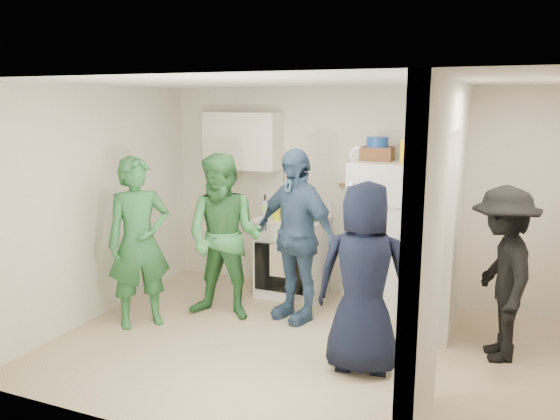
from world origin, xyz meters
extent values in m
plane|color=tan|center=(0.00, 0.00, 0.00)|extent=(4.80, 4.80, 0.00)
plane|color=silver|center=(0.00, 1.70, 1.25)|extent=(4.80, 0.00, 4.80)
plane|color=silver|center=(0.00, -1.70, 1.25)|extent=(4.80, 0.00, 4.80)
plane|color=silver|center=(-2.40, 0.00, 1.25)|extent=(0.00, 3.40, 3.40)
plane|color=white|center=(0.00, 0.00, 2.50)|extent=(4.80, 4.80, 0.00)
cube|color=silver|center=(1.20, 1.10, 1.25)|extent=(0.12, 1.20, 2.50)
cube|color=silver|center=(1.20, -1.10, 1.25)|extent=(0.12, 1.20, 2.50)
cube|color=silver|center=(1.20, 0.00, 2.30)|extent=(0.12, 1.00, 0.40)
cube|color=white|center=(-0.67, 1.37, 0.48)|extent=(0.81, 0.67, 0.96)
cube|color=silver|center=(-1.40, 1.52, 1.85)|extent=(0.95, 0.34, 0.70)
cube|color=silver|center=(0.42, 1.34, 0.84)|extent=(0.69, 0.67, 1.69)
cube|color=brown|center=(0.32, 1.39, 1.76)|extent=(0.35, 0.25, 0.15)
cylinder|color=navy|center=(0.32, 1.39, 1.89)|extent=(0.24, 0.24, 0.11)
cylinder|color=yellow|center=(0.64, 1.24, 1.81)|extent=(0.09, 0.09, 0.25)
cylinder|color=white|center=(0.05, 1.68, 1.70)|extent=(0.22, 0.02, 0.22)
cube|color=olive|center=(0.00, 1.65, 1.35)|extent=(0.35, 0.08, 0.03)
cylinder|color=#EDFD15|center=(-0.79, 1.15, 1.09)|extent=(0.09, 0.09, 0.25)
cylinder|color=red|center=(-0.45, 1.17, 1.02)|extent=(0.09, 0.09, 0.12)
imported|color=#296832|center=(-1.80, -0.11, 0.89)|extent=(0.75, 0.77, 1.79)
imported|color=#3B874B|center=(-1.08, 0.41, 0.90)|extent=(0.92, 0.75, 1.80)
imported|color=#39587D|center=(-0.37, 0.67, 0.93)|extent=(1.18, 0.83, 1.86)
imported|color=black|center=(0.60, -0.20, 0.84)|extent=(0.90, 0.66, 1.69)
imported|color=black|center=(1.69, 0.51, 0.80)|extent=(0.81, 1.14, 1.60)
cylinder|color=maroon|center=(-0.95, 1.50, 1.08)|extent=(0.06, 0.06, 0.25)
cylinder|color=#184A1D|center=(-0.84, 1.29, 1.11)|extent=(0.08, 0.08, 0.30)
cylinder|color=#B4BCC3|center=(-0.76, 1.50, 1.12)|extent=(0.06, 0.06, 0.32)
cylinder|color=#57290F|center=(-0.64, 1.31, 1.09)|extent=(0.07, 0.07, 0.26)
cylinder|color=#99A3AA|center=(-0.56, 1.55, 1.08)|extent=(0.06, 0.06, 0.25)
cylinder|color=#173F1E|center=(-0.47, 1.40, 1.10)|extent=(0.06, 0.06, 0.28)
cylinder|color=olive|center=(-0.40, 1.50, 1.11)|extent=(0.08, 0.08, 0.29)
cylinder|color=#A7B1B3|center=(-0.98, 1.25, 1.10)|extent=(0.07, 0.07, 0.28)
cylinder|color=#562D0E|center=(-0.60, 1.46, 1.12)|extent=(0.07, 0.07, 0.31)
cylinder|color=#1D552C|center=(-0.35, 1.29, 1.11)|extent=(0.07, 0.07, 0.29)
cylinder|color=brown|center=(-0.88, 1.43, 1.08)|extent=(0.07, 0.07, 0.25)
camera|label=1|loc=(1.63, -4.61, 2.33)|focal=35.00mm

